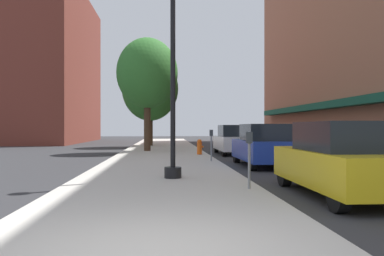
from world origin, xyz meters
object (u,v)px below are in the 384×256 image
(fire_hydrant, at_px, (200,147))
(tree_near, at_px, (147,73))
(parking_meter_near, at_px, (211,141))
(parking_meter_far, at_px, (249,153))
(car_yellow, at_px, (342,160))
(tree_mid, at_px, (150,89))
(lamppost, at_px, (173,68))
(car_blue, at_px, (264,146))
(car_white, at_px, (234,140))

(fire_hydrant, xyz_separation_m, tree_near, (-2.86, 3.35, 4.25))
(parking_meter_near, distance_m, parking_meter_far, 7.41)
(parking_meter_near, relative_size, car_yellow, 0.30)
(tree_mid, relative_size, car_yellow, 1.61)
(lamppost, xyz_separation_m, tree_mid, (-1.36, 19.63, 1.32))
(car_blue, height_order, car_white, same)
(parking_meter_far, xyz_separation_m, car_yellow, (1.95, -0.51, -0.14))
(tree_mid, bearing_deg, tree_near, -89.32)
(car_white, bearing_deg, parking_meter_near, -107.75)
(tree_near, bearing_deg, tree_mid, 90.68)
(parking_meter_far, xyz_separation_m, car_white, (1.95, 13.09, -0.14))
(parking_meter_far, height_order, tree_mid, tree_mid)
(parking_meter_near, height_order, tree_near, tree_near)
(fire_hydrant, distance_m, tree_near, 6.11)
(car_white, bearing_deg, car_blue, -88.80)
(tree_near, bearing_deg, car_yellow, -72.17)
(lamppost, relative_size, car_yellow, 1.37)
(lamppost, height_order, car_yellow, lamppost)
(parking_meter_far, relative_size, tree_near, 0.19)
(lamppost, height_order, tree_near, tree_near)
(parking_meter_near, distance_m, car_white, 6.01)
(tree_near, xyz_separation_m, car_white, (4.94, -1.75, -3.96))
(lamppost, bearing_deg, parking_meter_far, -50.62)
(fire_hydrant, distance_m, tree_mid, 11.36)
(lamppost, height_order, car_white, lamppost)
(lamppost, xyz_separation_m, parking_meter_near, (1.71, 5.33, -2.25))
(parking_meter_near, xyz_separation_m, tree_mid, (-3.07, 14.30, 3.57))
(lamppost, bearing_deg, car_white, 71.62)
(fire_hydrant, bearing_deg, tree_mid, 106.05)
(car_yellow, xyz_separation_m, car_white, (0.00, 13.61, 0.00))
(tree_mid, xyz_separation_m, car_yellow, (5.02, -22.22, -3.71))
(lamppost, relative_size, fire_hydrant, 7.47)
(tree_near, bearing_deg, car_blue, -59.89)
(tree_near, xyz_separation_m, tree_mid, (-0.08, 6.87, -0.24))
(car_blue, distance_m, car_white, 6.77)
(parking_meter_far, relative_size, car_white, 0.30)
(parking_meter_near, height_order, tree_mid, tree_mid)
(parking_meter_far, relative_size, car_blue, 0.30)
(lamppost, bearing_deg, tree_near, 95.73)
(tree_mid, xyz_separation_m, car_white, (5.02, -8.62, -3.71))
(car_yellow, xyz_separation_m, car_blue, (0.00, 6.84, 0.00))
(tree_mid, bearing_deg, parking_meter_near, -77.88)
(tree_mid, height_order, car_yellow, tree_mid)
(parking_meter_near, bearing_deg, tree_near, 111.91)
(fire_hydrant, relative_size, car_blue, 0.18)
(tree_mid, relative_size, car_blue, 1.61)
(fire_hydrant, relative_size, parking_meter_far, 0.60)
(fire_hydrant, xyz_separation_m, parking_meter_near, (0.13, -4.08, 0.43))
(tree_near, height_order, car_white, tree_near)
(tree_mid, xyz_separation_m, car_blue, (5.02, -15.38, -3.71))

